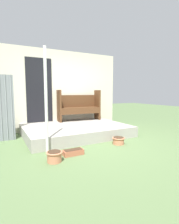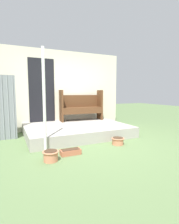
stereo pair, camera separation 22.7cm
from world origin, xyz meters
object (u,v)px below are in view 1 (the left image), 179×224
object	(u,v)px
support_post	(46,101)
flower_pot_left	(54,156)
bench	(79,105)
planter_box_rect	(73,152)
flower_pot_middle	(118,140)

from	to	relation	value
support_post	flower_pot_left	size ratio (longest dim) A/B	7.21
support_post	bench	xyz separation A→B (m)	(1.58, 1.90, -0.27)
flower_pot_left	planter_box_rect	xyz separation A→B (m)	(0.43, 0.17, -0.05)
flower_pot_middle	flower_pot_left	bearing A→B (deg)	-169.02
flower_pot_middle	planter_box_rect	distance (m)	1.25
bench	flower_pot_middle	world-z (taller)	bench
flower_pot_middle	bench	bearing A→B (deg)	92.14
support_post	planter_box_rect	bearing A→B (deg)	-39.56
support_post	bench	world-z (taller)	support_post
flower_pot_middle	planter_box_rect	xyz separation A→B (m)	(-1.24, -0.16, -0.04)
bench	flower_pot_left	xyz separation A→B (m)	(-1.59, -2.42, -0.69)
support_post	flower_pot_middle	xyz separation A→B (m)	(1.66, -0.19, -0.97)
bench	flower_pot_middle	size ratio (longest dim) A/B	4.76
support_post	flower_pot_middle	bearing A→B (deg)	-6.57
flower_pot_left	planter_box_rect	bearing A→B (deg)	21.09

